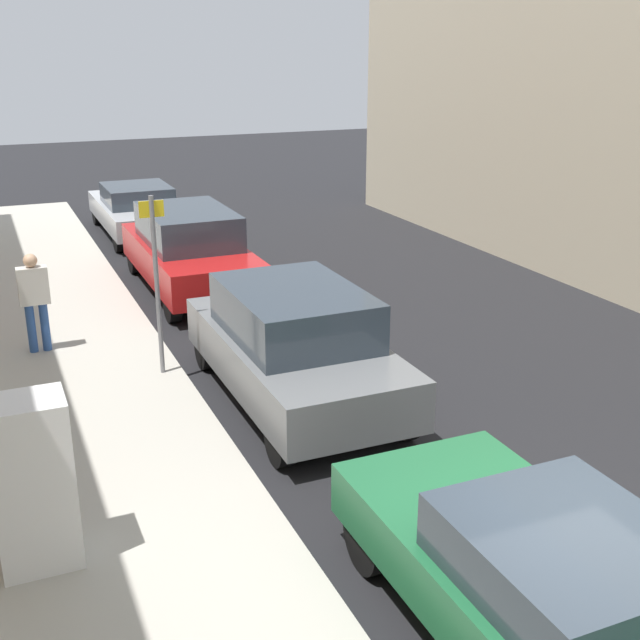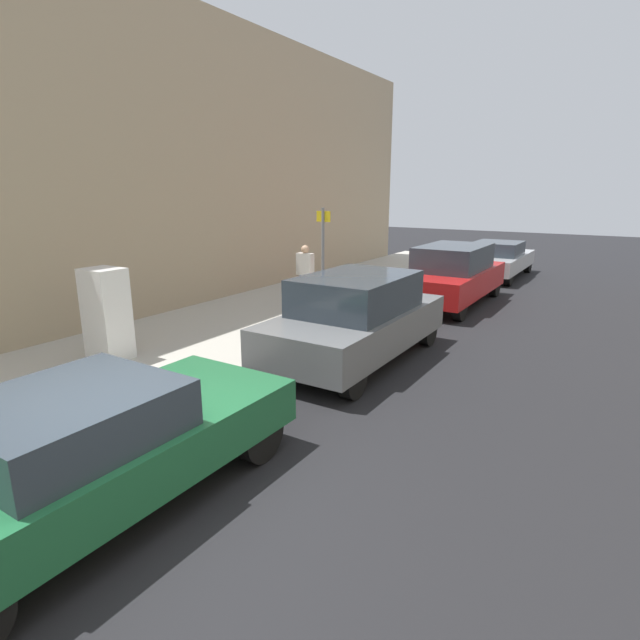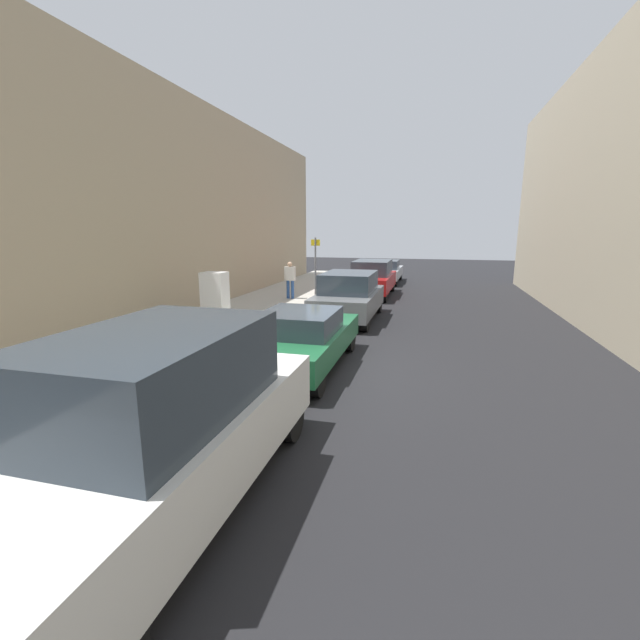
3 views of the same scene
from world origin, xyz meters
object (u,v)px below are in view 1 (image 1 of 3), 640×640
Objects in this scene: pedestrian_walking_far at (34,296)px; parked_suv_red at (189,249)px; parked_suv_gray at (294,344)px; parked_sedan_silver at (137,209)px; street_sign_post at (156,277)px; discarded_refrigerator at (33,483)px; parked_sedan_green at (550,589)px.

parked_suv_red is at bearing -57.48° from pedestrian_walking_far.
parked_suv_red is at bearing 90.00° from parked_suv_gray.
parked_sedan_silver is at bearing -29.93° from pedestrian_walking_far.
street_sign_post reaches higher than parked_suv_gray.
pedestrian_walking_far is at bearing 134.10° from street_sign_post.
discarded_refrigerator is 14.93m from parked_sedan_silver.
discarded_refrigerator is 4.74m from parked_suv_gray.
parked_suv_red reaches higher than parked_sedan_silver.
parked_suv_gray is at bearing 36.92° from discarded_refrigerator.
parked_suv_red is at bearing 66.76° from discarded_refrigerator.
parked_sedan_silver is (-0.00, 5.60, -0.18)m from parked_suv_red.
discarded_refrigerator reaches higher than pedestrian_walking_far.
parked_sedan_silver is at bearing 90.00° from parked_sedan_green.
street_sign_post is 2.43m from pedestrian_walking_far.
discarded_refrigerator is at bearing -143.08° from parked_suv_gray.
parked_suv_gray is at bearing -90.00° from parked_suv_red.
pedestrian_walking_far is 4.52m from parked_suv_gray.
parked_sedan_silver is (3.79, 14.43, -0.32)m from discarded_refrigerator.
discarded_refrigerator is 0.37× the size of parked_sedan_silver.
pedestrian_walking_far is 0.36× the size of parked_suv_gray.
street_sign_post reaches higher than parked_sedan_silver.
parked_suv_gray reaches higher than parked_sedan_silver.
parked_suv_gray is 5.98m from parked_suv_red.
discarded_refrigerator is 0.38× the size of parked_sedan_green.
discarded_refrigerator reaches higher than parked_sedan_green.
parked_sedan_green is 1.00× the size of parked_suv_gray.
discarded_refrigerator is 1.05× the size of pedestrian_walking_far.
discarded_refrigerator reaches higher than parked_suv_gray.
discarded_refrigerator is at bearing -116.90° from street_sign_post.
discarded_refrigerator is 5.97m from pedestrian_walking_far.
parked_sedan_green is at bearing -37.38° from discarded_refrigerator.
street_sign_post is at bearing 63.10° from discarded_refrigerator.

